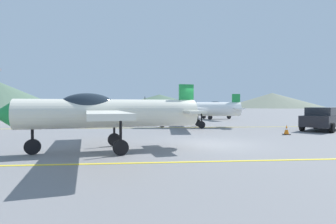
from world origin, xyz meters
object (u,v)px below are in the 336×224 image
(airplane_far, at_px, (211,107))
(traffic_cone_front, at_px, (287,130))
(airplane_near, at_px, (104,112))
(airplane_mid, at_px, (193,109))
(car_sedan, at_px, (323,118))

(airplane_far, bearing_deg, traffic_cone_front, -89.44)
(airplane_near, bearing_deg, airplane_mid, 62.13)
(airplane_near, bearing_deg, airplane_far, 65.86)
(airplane_near, relative_size, car_sedan, 1.99)
(airplane_mid, bearing_deg, airplane_far, 69.35)
(airplane_mid, height_order, traffic_cone_front, airplane_mid)
(airplane_mid, distance_m, car_sedan, 9.24)
(car_sedan, bearing_deg, traffic_cone_front, -150.22)
(airplane_far, height_order, car_sedan, airplane_far)
(airplane_far, relative_size, traffic_cone_front, 15.13)
(airplane_near, relative_size, airplane_mid, 1.00)
(airplane_near, height_order, airplane_mid, same)
(airplane_mid, xyz_separation_m, airplane_far, (4.43, 11.76, 0.00))
(car_sedan, relative_size, traffic_cone_front, 7.58)
(airplane_mid, bearing_deg, traffic_cone_front, -51.09)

